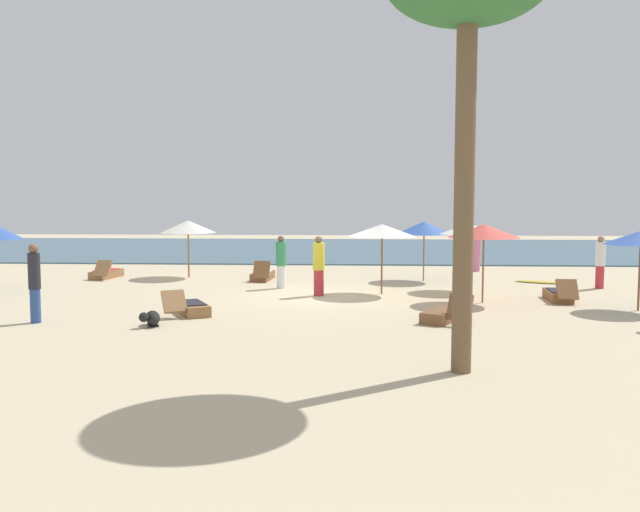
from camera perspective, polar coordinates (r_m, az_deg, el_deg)
The scene contains 19 objects.
ground_plane at distance 21.08m, azimuth -0.23°, elevation -3.32°, with size 60.00×60.00×0.00m, color beige.
ocean_water at distance 37.96m, azimuth 1.17°, elevation 0.54°, with size 48.00×16.00×0.06m, color #3D6075.
umbrella_0 at distance 26.11m, azimuth -10.68°, elevation 2.36°, with size 2.01×2.01×2.10m.
umbrella_1 at distance 24.88m, azimuth 8.46°, elevation 2.29°, with size 1.97×1.97×2.11m.
umbrella_2 at distance 21.53m, azimuth 5.06°, elevation 2.09°, with size 2.07×2.07×2.16m.
umbrella_3 at distance 20.22m, azimuth 13.18°, elevation 2.00°, with size 2.03×2.03×2.23m.
umbrella_4 at distance 22.66m, azimuth 12.03°, elevation 2.16°, with size 1.83×1.83×2.14m.
lounger_0 at distance 26.70m, azimuth -17.00°, elevation -1.36°, with size 0.88×1.75×0.71m.
lounger_1 at distance 18.35m, azimuth -10.46°, elevation -4.14°, with size 1.29×1.78×0.68m.
lounger_2 at distance 25.06m, azimuth -4.70°, elevation -1.56°, with size 0.73×1.68×0.74m.
lounger_3 at distance 17.32m, azimuth 10.06°, elevation -4.71°, with size 1.28×1.71×0.75m.
lounger_4 at distance 21.38m, azimuth 18.84°, elevation -3.01°, with size 0.70×1.72×0.70m.
person_0 at distance 21.15m, azimuth -0.10°, elevation -0.79°, with size 0.48×0.48×1.82m.
person_1 at distance 28.35m, azimuth 12.59°, elevation 0.53°, with size 0.38×0.38×1.74m.
person_3 at distance 24.51m, azimuth 21.82°, elevation -0.45°, with size 0.41×0.41×1.71m.
person_4 at distance 22.86m, azimuth -3.18°, elevation -0.47°, with size 0.47×0.47×1.72m.
person_5 at distance 18.11m, azimuth -22.19°, elevation -1.96°, with size 0.35×0.35×1.90m.
dog at distance 16.93m, azimuth -13.52°, elevation -4.92°, with size 0.58×0.81×0.37m.
surfboard at distance 25.37m, azimuth 17.57°, elevation -2.04°, with size 1.82×1.12×0.07m.
Camera 1 is at (1.14, -20.82, 3.14)m, focal length 39.36 mm.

